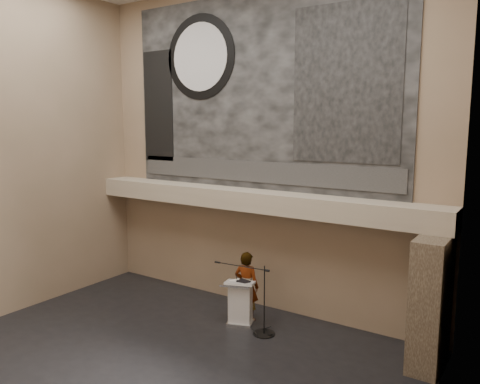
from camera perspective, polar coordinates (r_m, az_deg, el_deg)
The scene contains 19 objects.
floor at distance 10.35m, azimuth -10.52°, elevation -20.10°, with size 10.00×10.00×0.00m, color black.
wall_back at distance 12.28m, azimuth 2.08°, elevation 5.31°, with size 10.00×0.02×8.50m, color #826C52.
wall_left at distance 13.14m, azimuth -26.95°, elevation 4.60°, with size 0.02×8.00×8.50m, color #826C52.
wall_right at distance 6.64m, azimuth 21.10°, elevation 2.09°, with size 0.02×8.00×8.50m, color #826C52.
soffit at distance 12.09m, azimuth 1.05°, elevation -0.94°, with size 10.00×0.80×0.50m, color tan.
sprinkler_left at distance 13.02m, azimuth -5.02°, elevation -1.55°, with size 0.04×0.04×0.06m, color #B2893D.
sprinkler_right at distance 11.20m, azimuth 9.13°, elevation -3.25°, with size 0.04×0.04×0.06m, color #B2893D.
banner at distance 12.27m, azimuth 2.04°, elevation 12.08°, with size 8.00×0.05×5.00m, color black.
banner_text_strip at distance 12.27m, azimuth 1.89°, elevation 2.50°, with size 7.76×0.02×0.55m, color #2E2E2E.
banner_clock_rim at distance 13.36m, azimuth -4.88°, elevation 16.07°, with size 2.30×2.30×0.02m, color black.
banner_clock_face at distance 13.35m, azimuth -4.94°, elevation 16.07°, with size 1.84×1.84×0.02m, color silver.
banner_building_print at distance 11.17m, azimuth 12.74°, elevation 12.76°, with size 2.60×0.02×3.60m, color black.
banner_brick_print at distance 14.30m, azimuth -9.92°, elevation 10.24°, with size 1.10×0.02×3.20m, color black.
stone_pier at distance 10.39m, azimuth 22.24°, elevation -12.30°, with size 0.60×1.40×2.70m, color #46392B.
lectern at distance 11.76m, azimuth 0.05°, elevation -13.37°, with size 0.81×0.69×1.13m.
binder at distance 11.51m, azimuth 0.41°, elevation -10.85°, with size 0.28×0.23×0.04m, color black.
papers at distance 11.62m, azimuth -0.52°, elevation -10.75°, with size 0.20×0.28×0.01m, color silver.
speaker_person at distance 11.89m, azimuth 0.80°, elevation -11.40°, with size 0.64×0.42×1.77m, color beige.
mic_stand at distance 11.41m, azimuth 2.71°, elevation -15.66°, with size 1.60×0.52×1.66m.
Camera 1 is at (6.43, -6.45, 4.92)m, focal length 35.00 mm.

